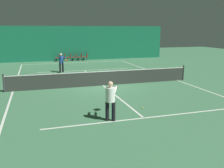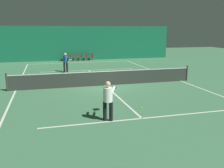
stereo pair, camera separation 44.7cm
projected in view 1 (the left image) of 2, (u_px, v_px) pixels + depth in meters
ground_plane at (103, 85)px, 16.22m from camera, size 60.00×60.00×0.00m
backdrop_curtain at (71, 43)px, 29.04m from camera, size 23.00×0.12×3.96m
court_line_baseline_far at (75, 63)px, 27.33m from camera, size 11.00×0.10×0.00m
court_line_service_far at (84, 70)px, 22.20m from camera, size 8.25×0.10×0.00m
court_line_service_near at (144, 118)px, 10.25m from camera, size 8.25×0.10×0.00m
court_line_sideline_left at (13, 91)px, 14.64m from camera, size 0.10×23.80×0.00m
court_line_sideline_right at (177, 80)px, 17.81m from camera, size 0.10×23.80×0.00m
court_line_centre at (103, 85)px, 16.22m from camera, size 0.10×12.80×0.00m
tennis_net at (103, 78)px, 16.11m from camera, size 12.00×0.10×1.07m
player_near at (111, 98)px, 9.81m from camera, size 0.91×1.34×1.61m
player_far at (61, 61)px, 21.03m from camera, size 0.78×1.37×1.62m
courtside_chair_0 at (58, 57)px, 28.39m from camera, size 0.44×0.44×0.84m
courtside_chair_1 at (64, 57)px, 28.57m from camera, size 0.44×0.44×0.84m
courtside_chair_2 at (69, 57)px, 28.76m from camera, size 0.44×0.44×0.84m
courtside_chair_3 at (75, 57)px, 28.94m from camera, size 0.44×0.44×0.84m
courtside_chair_4 at (80, 56)px, 29.13m from camera, size 0.44×0.44×0.84m
courtside_chair_5 at (86, 56)px, 29.31m from camera, size 0.44×0.44×0.84m
tennis_ball at (142, 108)px, 11.51m from camera, size 0.07×0.07×0.07m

